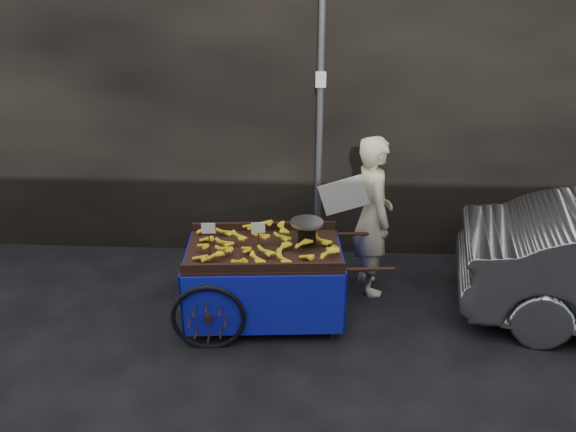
{
  "coord_description": "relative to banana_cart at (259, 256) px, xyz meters",
  "views": [
    {
      "loc": [
        0.24,
        -5.25,
        3.6
      ],
      "look_at": [
        -0.04,
        0.5,
        1.02
      ],
      "focal_mm": 35.0,
      "sensor_mm": 36.0,
      "label": 1
    }
  ],
  "objects": [
    {
      "name": "ground",
      "position": [
        0.32,
        -0.01,
        -0.76
      ],
      "size": [
        80.0,
        80.0,
        0.0
      ],
      "primitive_type": "plane",
      "color": "black",
      "rests_on": "ground"
    },
    {
      "name": "building_wall",
      "position": [
        0.72,
        2.59,
        1.74
      ],
      "size": [
        13.5,
        2.0,
        5.0
      ],
      "color": "black",
      "rests_on": "ground"
    },
    {
      "name": "street_pole",
      "position": [
        0.62,
        1.29,
        1.25
      ],
      "size": [
        0.12,
        0.1,
        4.0
      ],
      "color": "slate",
      "rests_on": "ground"
    },
    {
      "name": "banana_cart",
      "position": [
        0.0,
        0.0,
        0.0
      ],
      "size": [
        2.33,
        1.23,
        1.23
      ],
      "rotation": [
        0.0,
        0.0,
        0.08
      ],
      "color": "black",
      "rests_on": "ground"
    },
    {
      "name": "vendor",
      "position": [
        1.25,
        0.68,
        0.2
      ],
      "size": [
        0.94,
        0.78,
        1.91
      ],
      "rotation": [
        0.0,
        0.0,
        1.79
      ],
      "color": "#C0AF8E",
      "rests_on": "ground"
    },
    {
      "name": "plastic_bag",
      "position": [
        0.75,
        0.41,
        -0.64
      ],
      "size": [
        0.25,
        0.2,
        0.23
      ],
      "primitive_type": "ellipsoid",
      "color": "#1639AC",
      "rests_on": "ground"
    }
  ]
}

